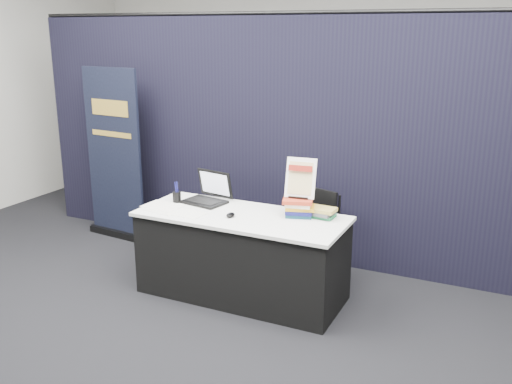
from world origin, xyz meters
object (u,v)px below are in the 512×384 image
object	(u,v)px
display_table	(242,255)
stacking_chair	(315,232)
info_sign	(301,179)
book_stack_tall	(299,207)
laptop	(207,195)
book_stack_short	(322,212)
pullup_banner	(115,165)

from	to	relation	value
display_table	stacking_chair	world-z (taller)	stacking_chair
display_table	info_sign	world-z (taller)	info_sign
info_sign	book_stack_tall	bearing A→B (deg)	-97.08
laptop	book_stack_short	bearing A→B (deg)	11.22
laptop	book_stack_short	size ratio (longest dim) A/B	1.90
display_table	laptop	size ratio (longest dim) A/B	4.39
book_stack_tall	book_stack_short	world-z (taller)	book_stack_tall
book_stack_short	info_sign	world-z (taller)	info_sign
book_stack_tall	book_stack_short	distance (m)	0.20
book_stack_short	pullup_banner	world-z (taller)	pullup_banner
book_stack_tall	pullup_banner	distance (m)	2.46
display_table	book_stack_short	size ratio (longest dim) A/B	8.34
display_table	book_stack_short	xyz separation A→B (m)	(0.64, 0.22, 0.42)
book_stack_tall	info_sign	size ratio (longest dim) A/B	0.77
book_stack_short	pullup_banner	size ratio (longest dim) A/B	0.11
book_stack_short	pullup_banner	bearing A→B (deg)	169.10
laptop	stacking_chair	size ratio (longest dim) A/B	0.49
book_stack_short	pullup_banner	xyz separation A→B (m)	(-2.58, 0.50, 0.04)
laptop	book_stack_tall	size ratio (longest dim) A/B	1.53
laptop	pullup_banner	distance (m)	1.57
book_stack_tall	book_stack_short	size ratio (longest dim) A/B	1.24
book_stack_short	info_sign	distance (m)	0.34
book_stack_tall	pullup_banner	size ratio (longest dim) A/B	0.14
book_stack_tall	stacking_chair	bearing A→B (deg)	90.52
info_sign	stacking_chair	xyz separation A→B (m)	(-0.00, 0.40, -0.60)
info_sign	stacking_chair	world-z (taller)	info_sign
info_sign	display_table	bearing A→B (deg)	-163.69
laptop	info_sign	distance (m)	0.95
pullup_banner	stacking_chair	xyz separation A→B (m)	(2.39, -0.12, -0.37)
info_sign	pullup_banner	size ratio (longest dim) A/B	0.18
laptop	stacking_chair	xyz separation A→B (m)	(0.91, 0.40, -0.35)
display_table	laptop	world-z (taller)	laptop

